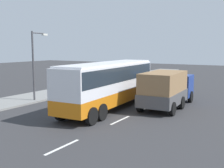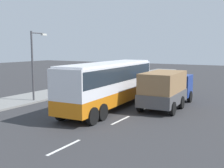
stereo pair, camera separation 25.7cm
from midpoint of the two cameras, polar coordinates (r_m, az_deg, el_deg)
ground_plane at (r=20.16m, az=-4.31°, el=-5.92°), size 120.00×120.00×0.00m
sidewalk_curb at (r=25.50m, az=-19.59°, el=-3.32°), size 80.00×4.00×0.15m
lane_centreline at (r=15.63m, az=-4.07°, el=-9.90°), size 31.95×0.16×0.01m
coach_bus at (r=20.95m, az=-0.98°, el=0.71°), size 11.17×3.04×3.54m
cargo_truck at (r=22.18m, az=10.79°, el=-0.77°), size 7.22×2.89×2.83m
car_black_sedan at (r=29.63m, az=8.18°, el=-0.13°), size 4.70×1.99×1.43m
pedestrian_near_curb at (r=30.34m, az=-6.75°, el=0.71°), size 0.32×0.32×1.66m
street_lamp at (r=24.82m, az=-15.92°, el=4.73°), size 1.80×0.24×5.88m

